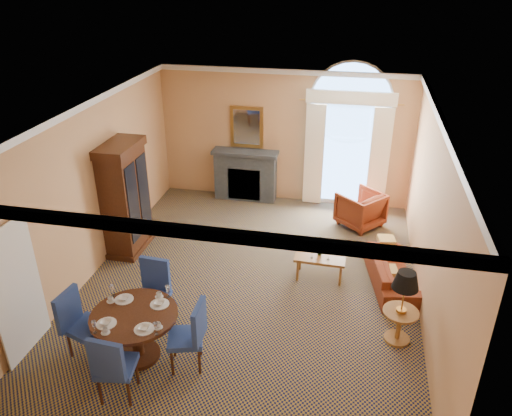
% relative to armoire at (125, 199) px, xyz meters
% --- Properties ---
extents(ground, '(7.50, 7.50, 0.00)m').
position_rel_armoire_xyz_m(ground, '(2.72, -0.74, -1.10)').
color(ground, '#13173D').
rests_on(ground, ground).
extents(room_envelope, '(6.04, 7.52, 3.45)m').
position_rel_armoire_xyz_m(room_envelope, '(2.69, -0.07, 1.41)').
color(room_envelope, tan).
rests_on(room_envelope, ground).
extents(armoire, '(0.65, 1.16, 2.28)m').
position_rel_armoire_xyz_m(armoire, '(0.00, 0.00, 0.00)').
color(armoire, '#32180B').
rests_on(armoire, ground).
extents(dining_table, '(1.27, 1.27, 1.00)m').
position_rel_armoire_xyz_m(dining_table, '(1.49, -2.97, -0.51)').
color(dining_table, '#32180B').
rests_on(dining_table, ground).
extents(dining_chair_north, '(0.52, 0.54, 1.12)m').
position_rel_armoire_xyz_m(dining_chair_north, '(1.42, -2.09, -0.46)').
color(dining_chair_north, navy).
rests_on(dining_chair_north, ground).
extents(dining_chair_south, '(0.56, 0.56, 1.12)m').
position_rel_armoire_xyz_m(dining_chair_south, '(1.54, -3.82, -0.46)').
color(dining_chair_south, navy).
rests_on(dining_chair_south, ground).
extents(dining_chair_east, '(0.61, 0.61, 1.12)m').
position_rel_armoire_xyz_m(dining_chair_east, '(2.36, -2.99, -0.46)').
color(dining_chair_east, navy).
rests_on(dining_chair_east, ground).
extents(dining_chair_west, '(0.63, 0.63, 1.12)m').
position_rel_armoire_xyz_m(dining_chair_west, '(0.63, -3.08, -0.46)').
color(dining_chair_west, navy).
rests_on(dining_chair_west, ground).
extents(sofa, '(1.03, 1.90, 0.52)m').
position_rel_armoire_xyz_m(sofa, '(5.27, -0.27, -0.84)').
color(sofa, maroon).
rests_on(sofa, ground).
extents(armchair, '(1.22, 1.22, 0.80)m').
position_rel_armoire_xyz_m(armchair, '(4.64, 1.95, -0.70)').
color(armchair, maroon).
rests_on(armchair, ground).
extents(coffee_table, '(0.94, 0.54, 0.85)m').
position_rel_armoire_xyz_m(coffee_table, '(3.95, -0.31, -0.65)').
color(coffee_table, '#A06630').
rests_on(coffee_table, ground).
extents(side_table, '(0.55, 0.55, 1.24)m').
position_rel_armoire_xyz_m(side_table, '(5.32, -1.79, -0.29)').
color(side_table, '#A06630').
rests_on(side_table, ground).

